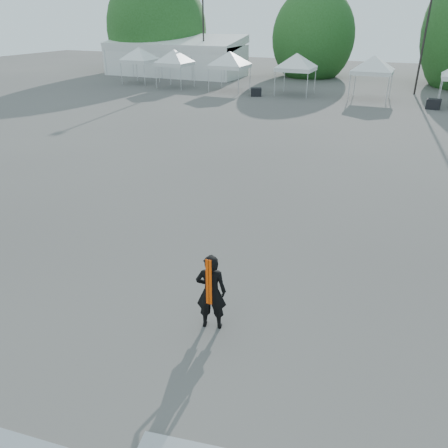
% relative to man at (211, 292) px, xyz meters
% --- Properties ---
extents(ground, '(120.00, 120.00, 0.00)m').
position_rel_man_xyz_m(ground, '(-0.25, 2.85, -0.89)').
color(ground, '#474442').
rests_on(ground, ground).
extents(marquee, '(15.00, 6.25, 4.23)m').
position_rel_man_xyz_m(marquee, '(-22.25, 37.85, 1.08)').
color(marquee, white).
rests_on(marquee, ground).
extents(light_pole_west, '(0.60, 0.25, 10.30)m').
position_rel_man_xyz_m(light_pole_west, '(-18.25, 36.85, 4.88)').
color(light_pole_west, black).
rests_on(light_pole_west, ground).
extents(light_pole_east, '(0.60, 0.25, 9.80)m').
position_rel_man_xyz_m(light_pole_east, '(2.75, 34.85, 4.62)').
color(light_pole_east, black).
rests_on(light_pole_east, ground).
extents(tree_far_w, '(4.80, 4.80, 7.30)m').
position_rel_man_xyz_m(tree_far_w, '(-26.25, 40.85, 3.64)').
color(tree_far_w, '#382314').
rests_on(tree_far_w, ground).
extents(tree_mid_w, '(4.16, 4.16, 6.33)m').
position_rel_man_xyz_m(tree_mid_w, '(-8.25, 42.85, 3.04)').
color(tree_mid_w, '#382314').
rests_on(tree_mid_w, ground).
extents(tent_a, '(4.01, 4.01, 3.88)m').
position_rel_man_xyz_m(tent_a, '(-22.35, 31.01, 2.16)').
color(tent_a, silver).
rests_on(tent_a, ground).
extents(tent_b, '(3.91, 3.91, 3.88)m').
position_rel_man_xyz_m(tent_b, '(-17.81, 29.91, 2.16)').
color(tent_b, silver).
rests_on(tent_b, ground).
extents(tent_c, '(4.22, 4.22, 3.88)m').
position_rel_man_xyz_m(tent_c, '(-12.38, 30.00, 2.16)').
color(tent_c, silver).
rests_on(tent_c, ground).
extents(tent_d, '(4.13, 4.13, 3.88)m').
position_rel_man_xyz_m(tent_d, '(-6.57, 30.39, 2.16)').
color(tent_d, silver).
rests_on(tent_d, ground).
extents(tent_e, '(4.32, 4.32, 3.88)m').
position_rel_man_xyz_m(tent_e, '(-0.51, 30.77, 2.16)').
color(tent_e, silver).
rests_on(tent_e, ground).
extents(man, '(0.75, 0.60, 1.78)m').
position_rel_man_xyz_m(man, '(0.00, 0.00, 0.00)').
color(man, black).
rests_on(man, ground).
extents(crate_west, '(1.05, 0.94, 0.67)m').
position_rel_man_xyz_m(crate_west, '(-9.33, 28.48, -0.56)').
color(crate_west, black).
rests_on(crate_west, ground).
extents(crate_mid, '(1.00, 0.83, 0.71)m').
position_rel_man_xyz_m(crate_mid, '(4.24, 28.41, -0.54)').
color(crate_mid, black).
rests_on(crate_mid, ground).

